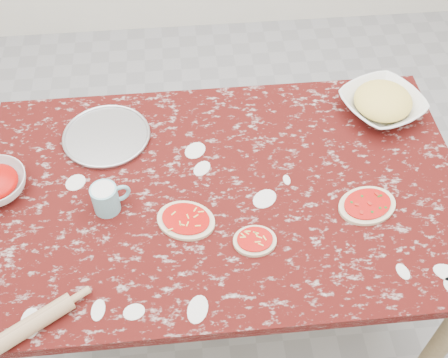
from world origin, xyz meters
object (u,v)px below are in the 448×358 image
(cheese_bowl, at_px, (382,105))
(rolling_pin, at_px, (30,326))
(pizza_tray, at_px, (107,137))
(worktable, at_px, (224,204))
(flour_mug, at_px, (107,198))

(cheese_bowl, relative_size, rolling_pin, 1.14)
(rolling_pin, bearing_deg, pizza_tray, 76.22)
(worktable, bearing_deg, flour_mug, -173.47)
(worktable, relative_size, rolling_pin, 6.46)
(rolling_pin, bearing_deg, flour_mug, 64.03)
(pizza_tray, bearing_deg, cheese_bowl, 2.08)
(pizza_tray, relative_size, cheese_bowl, 1.08)
(cheese_bowl, height_order, rolling_pin, cheese_bowl)
(rolling_pin, bearing_deg, worktable, 37.76)
(worktable, distance_m, flour_mug, 0.40)
(flour_mug, bearing_deg, rolling_pin, -115.97)
(pizza_tray, distance_m, cheese_bowl, 1.01)
(flour_mug, height_order, rolling_pin, flour_mug)
(pizza_tray, relative_size, rolling_pin, 1.22)
(flour_mug, relative_size, rolling_pin, 0.49)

